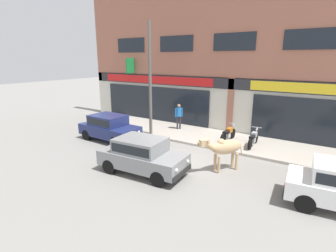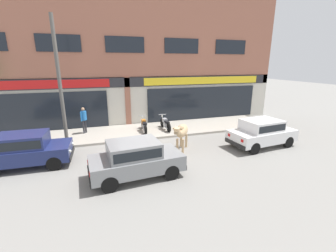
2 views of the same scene
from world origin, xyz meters
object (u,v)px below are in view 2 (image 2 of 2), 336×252
Objects in this scene: car_1 at (262,132)px; pedestrian at (84,117)px; car_0 at (25,149)px; motorcycle_1 at (165,124)px; utility_pole at (60,83)px; motorcycle_0 at (144,125)px; car_2 at (136,158)px; cow at (182,132)px.

car_1 is 2.33× the size of pedestrian.
car_0 reaches higher than motorcycle_1.
utility_pole is (-0.83, -1.85, 2.22)m from pedestrian.
motorcycle_0 is at bearing 142.02° from car_1.
utility_pole reaches higher than car_2.
motorcycle_0 is (1.48, 5.58, -0.30)m from car_2.
car_2 is at bearing -28.64° from car_0.
motorcycle_0 is 1.39m from motorcycle_1.
pedestrian is (2.21, 3.90, 0.30)m from car_0.
car_2 is (4.30, -2.35, 0.00)m from car_0.
car_2 reaches higher than motorcycle_1.
car_1 is at bearing -17.34° from utility_pole.
pedestrian is at bearing 171.28° from motorcycle_1.
car_1 is 0.58× the size of utility_pole.
car_1 is 1.00× the size of car_2.
car_1 is 6.91m from motorcycle_0.
pedestrian is 3.00m from utility_pole.
cow is 1.18× the size of pedestrian.
cow is 1.04× the size of motorcycle_0.
car_1 and car_2 have the same top height.
utility_pole is (-5.59, 2.36, 2.33)m from cow.
car_0 is 11.27m from car_1.
car_0 is 4.50m from pedestrian.
pedestrian is at bearing 65.80° from utility_pole.
pedestrian is (-9.01, 4.92, 0.30)m from car_1.
pedestrian reaches higher than cow.
car_1 is at bearing -28.63° from pedestrian.
cow is 1.04× the size of motorcycle_1.
pedestrian reaches higher than motorcycle_1.
motorcycle_0 is 1.13× the size of pedestrian.
pedestrian reaches higher than car_2.
cow is 0.52× the size of car_0.
car_0 and car_2 have the same top height.
car_0 is 2.02× the size of motorcycle_0.
car_0 is at bearing -123.91° from utility_pole.
utility_pole reaches higher than car_1.
cow is 6.99m from car_0.
utility_pole is (-2.92, 4.41, 2.52)m from car_2.
car_0 is 3.53m from utility_pole.
pedestrian is at bearing 151.37° from car_1.
utility_pole is at bearing 56.09° from car_0.
pedestrian is (-3.57, 0.67, 0.60)m from motorcycle_0.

